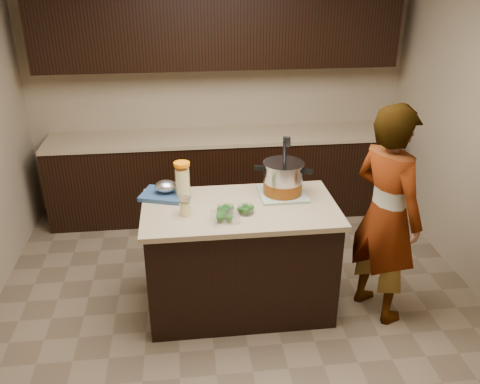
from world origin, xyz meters
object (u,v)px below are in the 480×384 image
Objects in this scene: person at (386,215)px; lemonade_pitcher at (183,182)px; stock_pot at (283,180)px; island at (240,258)px.

lemonade_pitcher is at bearing 51.51° from person.
lemonade_pitcher is (-0.77, 0.02, 0.01)m from stock_pot.
person reaches higher than island.
island is 0.69m from stock_pot.
island is at bearing 56.00° from person.
island is at bearing -24.30° from lemonade_pitcher.
stock_pot reaches higher than lemonade_pitcher.
lemonade_pitcher reaches higher than island.
lemonade_pitcher is 1.55m from person.
island is at bearing -136.92° from stock_pot.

